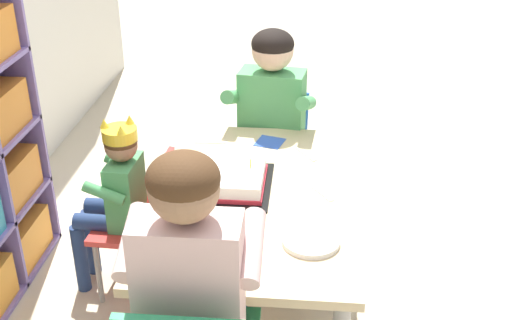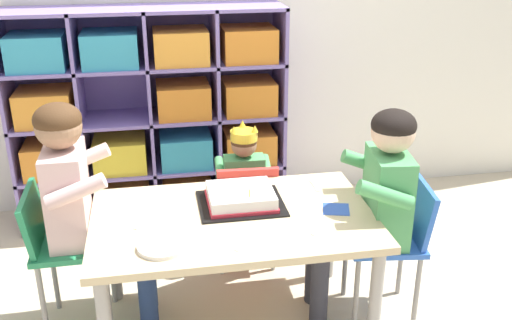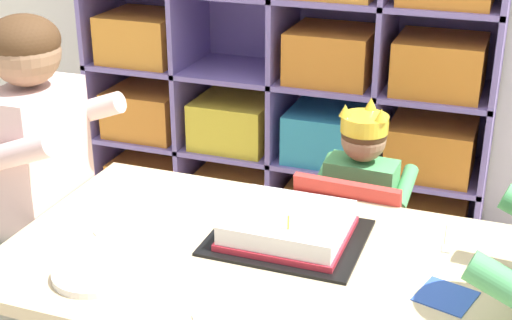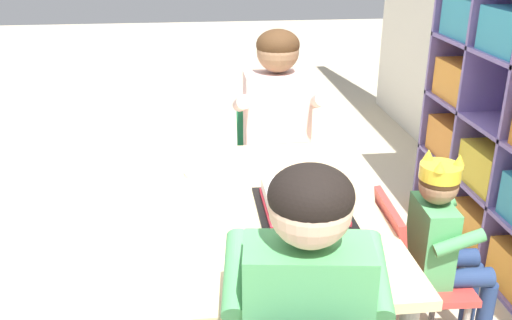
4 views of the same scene
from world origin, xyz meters
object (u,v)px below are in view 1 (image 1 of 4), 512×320
classroom_chair_blue (143,217)px  child_with_crown (116,188)px  fork_near_child_seat (323,195)px  paper_plate_stack (311,241)px  activity_table (256,209)px  birthday_cake_on_tray (230,179)px  fork_by_napkin (307,155)px  classroom_chair_guest_side (274,147)px  guest_at_table_side (269,116)px  fork_beside_plate_stack (212,142)px  adult_helper_seated (193,270)px  fork_at_table_front_edge (244,251)px

classroom_chair_blue → child_with_crown: size_ratio=0.78×
fork_near_child_seat → child_with_crown: bearing=44.9°
paper_plate_stack → classroom_chair_blue: bearing=57.5°
activity_table → birthday_cake_on_tray: birthday_cake_on_tray is taller
child_with_crown → fork_near_child_seat: child_with_crown is taller
classroom_chair_blue → fork_by_napkin: size_ratio=4.91×
paper_plate_stack → fork_near_child_seat: 0.33m
classroom_chair_guest_side → guest_at_table_side: size_ratio=0.65×
paper_plate_stack → fork_beside_plate_stack: paper_plate_stack is taller
adult_helper_seated → classroom_chair_guest_side: (1.37, -0.14, -0.27)m
fork_by_napkin → activity_table: bearing=115.5°
adult_helper_seated → fork_at_table_front_edge: 0.29m
birthday_cake_on_tray → paper_plate_stack: birthday_cake_on_tray is taller
fork_at_table_front_edge → adult_helper_seated: bearing=102.8°
guest_at_table_side → fork_beside_plate_stack: size_ratio=7.02×
birthday_cake_on_tray → fork_beside_plate_stack: birthday_cake_on_tray is taller
adult_helper_seated → classroom_chair_guest_side: 1.41m
fork_beside_plate_stack → activity_table: bearing=115.2°
child_with_crown → fork_beside_plate_stack: (0.29, -0.36, 0.08)m
child_with_crown → classroom_chair_guest_side: child_with_crown is taller
adult_helper_seated → birthday_cake_on_tray: bearing=-92.0°
adult_helper_seated → fork_near_child_seat: bearing=-120.9°
child_with_crown → adult_helper_seated: (-0.77, -0.47, 0.19)m
paper_plate_stack → fork_by_napkin: 0.65m
fork_by_napkin → fork_near_child_seat: bearing=155.8°
activity_table → fork_near_child_seat: fork_near_child_seat is taller
child_with_crown → classroom_chair_guest_side: (0.61, -0.61, -0.08)m
child_with_crown → paper_plate_stack: (-0.45, -0.81, 0.09)m
activity_table → guest_at_table_side: bearing=-0.5°
fork_near_child_seat → adult_helper_seated: bearing=112.8°
fork_by_napkin → fork_beside_plate_stack: bearing=42.4°
adult_helper_seated → paper_plate_stack: (0.32, -0.34, -0.09)m
fork_by_napkin → child_with_crown: bearing=68.6°
fork_by_napkin → fork_beside_plate_stack: size_ratio=0.87×
paper_plate_stack → fork_near_child_seat: bearing=-7.2°
guest_at_table_side → paper_plate_stack: 0.97m
activity_table → child_with_crown: child_with_crown is taller
fork_beside_plate_stack → fork_at_table_front_edge: bearing=102.5°
adult_helper_seated → fork_beside_plate_stack: bearing=-84.5°
classroom_chair_guest_side → paper_plate_stack: (-1.06, -0.19, 0.17)m
activity_table → guest_at_table_side: 0.64m
activity_table → classroom_chair_blue: classroom_chair_blue is taller
guest_at_table_side → fork_near_child_seat: (-0.62, -0.25, -0.05)m
classroom_chair_blue → fork_at_table_front_edge: (-0.51, -0.48, 0.22)m
classroom_chair_guest_side → fork_by_napkin: (-0.40, -0.17, 0.17)m
adult_helper_seated → guest_at_table_side: (1.26, -0.13, -0.05)m
classroom_chair_guest_side → activity_table: bearing=-83.8°
child_with_crown → birthday_cake_on_tray: 0.51m
activity_table → guest_at_table_side: (0.63, -0.01, 0.12)m
paper_plate_stack → birthday_cake_on_tray: bearing=41.4°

